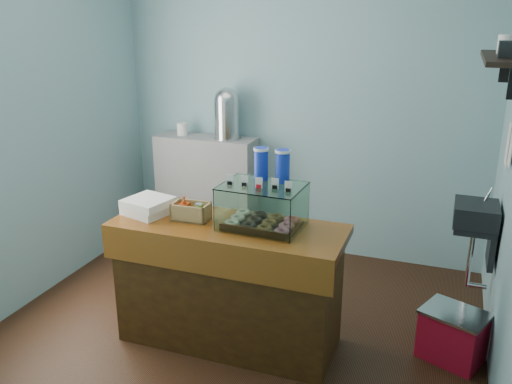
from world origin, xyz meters
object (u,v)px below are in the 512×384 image
at_px(display_case, 265,201).
at_px(red_cooler, 453,335).
at_px(counter, 228,283).
at_px(coffee_urn, 227,112).

xyz_separation_m(display_case, red_cooler, (1.27, 0.24, -0.89)).
bearing_deg(red_cooler, display_case, -146.47).
relative_size(counter, red_cooler, 3.21).
distance_m(counter, red_cooler, 1.57).
bearing_deg(coffee_urn, display_case, -58.80).
relative_size(display_case, red_cooler, 1.10).
distance_m(display_case, red_cooler, 1.57).
distance_m(counter, display_case, 0.66).
xyz_separation_m(coffee_urn, red_cooler, (2.18, -1.25, -1.18)).
bearing_deg(coffee_urn, red_cooler, -29.89).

